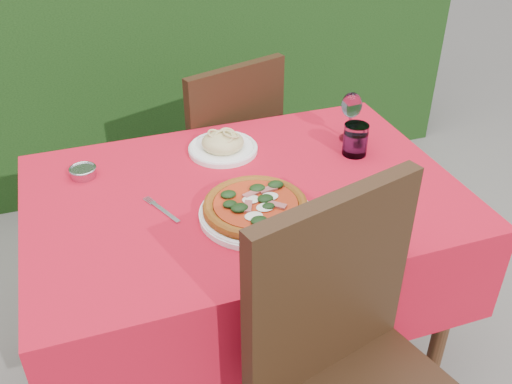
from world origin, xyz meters
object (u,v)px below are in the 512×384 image
object	(u,v)px
wine_glass	(352,107)
steel_ramekin	(83,173)
chair_near	(356,374)
water_glass	(355,141)
pasta_plate	(223,145)
pizza_plate	(256,208)
fork	(165,212)
chair_far	(223,152)

from	to	relation	value
wine_glass	steel_ramekin	distance (m)	0.88
steel_ramekin	chair_near	bearing A→B (deg)	-57.86
chair_near	water_glass	world-z (taller)	chair_near
pasta_plate	water_glass	bearing A→B (deg)	-21.41
pasta_plate	wine_glass	distance (m)	0.44
wine_glass	pizza_plate	bearing A→B (deg)	-144.38
water_glass	fork	bearing A→B (deg)	-169.18
chair_near	chair_far	world-z (taller)	chair_near
chair_near	chair_far	xyz separation A→B (m)	(0.03, 1.20, -0.05)
chair_near	wine_glass	bearing A→B (deg)	49.96
chair_far	fork	bearing A→B (deg)	43.96
wine_glass	steel_ramekin	size ratio (longest dim) A/B	2.22
pizza_plate	fork	bearing A→B (deg)	156.97
pasta_plate	water_glass	distance (m)	0.43
chair_near	pasta_plate	distance (m)	0.86
chair_far	steel_ramekin	world-z (taller)	chair_far
chair_far	wine_glass	world-z (taller)	chair_far
chair_near	chair_far	distance (m)	1.20
chair_near	fork	distance (m)	0.66
fork	steel_ramekin	size ratio (longest dim) A/B	2.28
steel_ramekin	pasta_plate	bearing A→B (deg)	1.31
pizza_plate	steel_ramekin	size ratio (longest dim) A/B	4.09
pizza_plate	wine_glass	size ratio (longest dim) A/B	1.84
chair_near	steel_ramekin	world-z (taller)	chair_near
pasta_plate	chair_far	bearing A→B (deg)	74.64
fork	chair_near	bearing A→B (deg)	-82.93
water_glass	fork	world-z (taller)	water_glass
fork	chair_far	bearing A→B (deg)	38.32
wine_glass	water_glass	bearing A→B (deg)	-106.74
chair_far	steel_ramekin	bearing A→B (deg)	16.98
chair_far	water_glass	distance (m)	0.66
chair_far	steel_ramekin	distance (m)	0.70
chair_near	pasta_plate	xyz separation A→B (m)	(-0.07, 0.83, 0.19)
chair_near	pizza_plate	xyz separation A→B (m)	(-0.09, 0.46, 0.19)
chair_far	pizza_plate	bearing A→B (deg)	63.40
chair_far	pasta_plate	size ratio (longest dim) A/B	4.09
water_glass	chair_far	bearing A→B (deg)	119.79
pizza_plate	water_glass	size ratio (longest dim) A/B	2.99
chair_near	pizza_plate	size ratio (longest dim) A/B	3.28
pasta_plate	water_glass	size ratio (longest dim) A/B	2.18
pizza_plate	wine_glass	xyz separation A→B (m)	(0.45, 0.32, 0.09)
wine_glass	chair_far	bearing A→B (deg)	127.72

